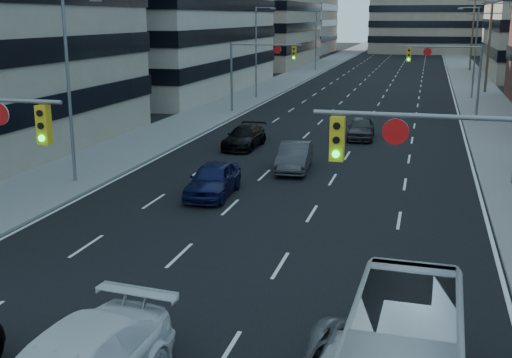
{
  "coord_description": "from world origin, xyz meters",
  "views": [
    {
      "loc": [
        6.17,
        -7.55,
        8.09
      ],
      "look_at": [
        0.21,
        14.81,
        2.2
      ],
      "focal_mm": 45.0,
      "sensor_mm": 36.0,
      "label": 1
    }
  ],
  "objects": [
    {
      "name": "road_surface",
      "position": [
        0.0,
        130.0,
        0.01
      ],
      "size": [
        18.0,
        300.0,
        0.02
      ],
      "primitive_type": "cube",
      "color": "black",
      "rests_on": "ground"
    },
    {
      "name": "sidewalk_left",
      "position": [
        -11.5,
        130.0,
        0.07
      ],
      "size": [
        5.0,
        300.0,
        0.15
      ],
      "primitive_type": "cube",
      "color": "slate",
      "rests_on": "ground"
    },
    {
      "name": "sidewalk_right",
      "position": [
        11.5,
        130.0,
        0.07
      ],
      "size": [
        5.0,
        300.0,
        0.15
      ],
      "primitive_type": "cube",
      "color": "slate",
      "rests_on": "ground"
    },
    {
      "name": "office_left_far",
      "position": [
        -24.0,
        100.0,
        8.0
      ],
      "size": [
        20.0,
        30.0,
        16.0
      ],
      "primitive_type": "cube",
      "color": "gray",
      "rests_on": "ground"
    },
    {
      "name": "bg_block_left",
      "position": [
        -28.0,
        140.0,
        10.0
      ],
      "size": [
        24.0,
        24.0,
        20.0
      ],
      "primitive_type": "cube",
      "color": "#ADA089",
      "rests_on": "ground"
    },
    {
      "name": "signal_near_right",
      "position": [
        7.45,
        8.0,
        4.33
      ],
      "size": [
        6.59,
        0.33,
        6.0
      ],
      "color": "slate",
      "rests_on": "ground"
    },
    {
      "name": "signal_far_left",
      "position": [
        -7.68,
        45.0,
        4.3
      ],
      "size": [
        6.09,
        0.33,
        6.0
      ],
      "color": "slate",
      "rests_on": "ground"
    },
    {
      "name": "signal_far_right",
      "position": [
        7.68,
        45.0,
        4.3
      ],
      "size": [
        6.09,
        0.33,
        6.0
      ],
      "color": "slate",
      "rests_on": "ground"
    },
    {
      "name": "utility_pole_midblock",
      "position": [
        12.2,
        66.0,
        5.78
      ],
      "size": [
        2.2,
        0.28,
        11.0
      ],
      "color": "#4C3D2D",
      "rests_on": "ground"
    },
    {
      "name": "utility_pole_distant",
      "position": [
        12.2,
        96.0,
        5.78
      ],
      "size": [
        2.2,
        0.28,
        11.0
      ],
      "color": "#4C3D2D",
      "rests_on": "ground"
    },
    {
      "name": "streetlight_left_near",
      "position": [
        -10.34,
        20.0,
        5.05
      ],
      "size": [
        2.03,
        0.22,
        9.0
      ],
      "color": "slate",
      "rests_on": "ground"
    },
    {
      "name": "streetlight_left_mid",
      "position": [
        -10.34,
        55.0,
        5.05
      ],
      "size": [
        2.03,
        0.22,
        9.0
      ],
      "color": "slate",
      "rests_on": "ground"
    },
    {
      "name": "streetlight_left_far",
      "position": [
        -10.34,
        90.0,
        5.05
      ],
      "size": [
        2.03,
        0.22,
        9.0
      ],
      "color": "slate",
      "rests_on": "ground"
    },
    {
      "name": "streetlight_right_far",
      "position": [
        10.34,
        60.0,
        5.05
      ],
      "size": [
        2.03,
        0.22,
        9.0
      ],
      "color": "slate",
      "rests_on": "ground"
    },
    {
      "name": "sedan_blue",
      "position": [
        -3.12,
        19.59,
        0.78
      ],
      "size": [
        2.04,
        4.68,
        1.57
      ],
      "primitive_type": "imported",
      "rotation": [
        0.0,
        0.0,
        0.04
      ],
      "color": "#0D1237",
      "rests_on": "ground"
    },
    {
      "name": "sedan_grey_center",
      "position": [
        -0.5,
        25.52,
        0.75
      ],
      "size": [
        1.96,
        4.67,
        1.5
      ],
      "primitive_type": "imported",
      "rotation": [
        0.0,
        0.0,
        0.08
      ],
      "color": "#333335",
      "rests_on": "ground"
    },
    {
      "name": "sedan_black_far",
      "position": [
        -4.8,
        30.74,
        0.69
      ],
      "size": [
        2.03,
        4.77,
        1.37
      ],
      "primitive_type": "imported",
      "rotation": [
        0.0,
        0.0,
        -0.02
      ],
      "color": "black",
      "rests_on": "ground"
    },
    {
      "name": "sedan_grey_right",
      "position": [
        2.0,
        35.69,
        0.73
      ],
      "size": [
        1.94,
        4.38,
        1.46
      ],
      "primitive_type": "imported",
      "rotation": [
        0.0,
        0.0,
        0.05
      ],
      "color": "#2E2E31",
      "rests_on": "ground"
    }
  ]
}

